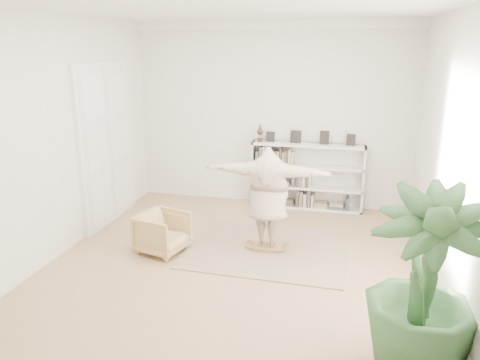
# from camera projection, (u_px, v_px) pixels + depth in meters

# --- Properties ---
(floor) EXTENTS (6.00, 6.00, 0.00)m
(floor) POSITION_uv_depth(u_px,v_px,m) (236.00, 265.00, 6.95)
(floor) COLOR #9E7F51
(floor) RESTS_ON ground
(room_shell) EXTENTS (6.00, 6.00, 6.00)m
(room_shell) POSITION_uv_depth(u_px,v_px,m) (273.00, 24.00, 8.70)
(room_shell) COLOR silver
(room_shell) RESTS_ON floor
(doors) EXTENTS (0.09, 1.78, 2.92)m
(doors) POSITION_uv_depth(u_px,v_px,m) (107.00, 146.00, 8.37)
(doors) COLOR white
(doors) RESTS_ON floor
(bookshelf) EXTENTS (2.20, 0.35, 1.64)m
(bookshelf) POSITION_uv_depth(u_px,v_px,m) (307.00, 177.00, 9.23)
(bookshelf) COLOR silver
(bookshelf) RESTS_ON floor
(armchair) EXTENTS (0.85, 0.83, 0.64)m
(armchair) POSITION_uv_depth(u_px,v_px,m) (162.00, 233.00, 7.33)
(armchair) COLOR tan
(armchair) RESTS_ON floor
(rug) EXTENTS (2.54, 2.05, 0.02)m
(rug) POSITION_uv_depth(u_px,v_px,m) (267.00, 250.00, 7.45)
(rug) COLOR tan
(rug) RESTS_ON floor
(rocker_board) EXTENTS (0.46, 0.28, 0.10)m
(rocker_board) POSITION_uv_depth(u_px,v_px,m) (267.00, 247.00, 7.44)
(rocker_board) COLOR olive
(rocker_board) RESTS_ON rug
(person) EXTENTS (1.99, 0.58, 1.61)m
(person) POSITION_uv_depth(u_px,v_px,m) (268.00, 195.00, 7.20)
(person) COLOR tan
(person) RESTS_ON rocker_board
(houseplant) EXTENTS (1.28, 1.28, 1.93)m
(houseplant) POSITION_uv_depth(u_px,v_px,m) (423.00, 286.00, 4.42)
(houseplant) COLOR #2E572B
(houseplant) RESTS_ON floor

